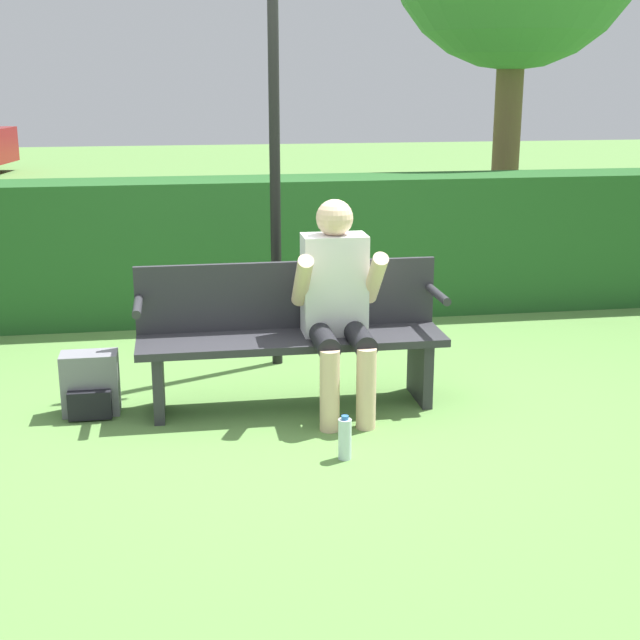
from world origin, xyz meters
name	(u,v)px	position (x,y,z in m)	size (l,w,h in m)	color
ground_plane	(293,406)	(0.00, 0.00, 0.00)	(40.00, 40.00, 0.00)	#5B8942
hedge_back	(258,248)	(0.00, 2.08, 0.56)	(12.00, 0.56, 1.12)	#235623
park_bench	(291,332)	(0.00, 0.06, 0.44)	(1.80, 0.42, 0.84)	#2D2D33
person_seated	(337,298)	(0.26, -0.06, 0.67)	(0.51, 0.61, 1.22)	silver
backpack	(90,385)	(-1.17, 0.07, 0.17)	(0.32, 0.24, 0.36)	slate
water_bottle	(345,438)	(0.17, -0.79, 0.11)	(0.07, 0.07, 0.24)	silver
signpost	(275,145)	(0.01, 0.82, 1.47)	(0.35, 0.09, 2.66)	black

